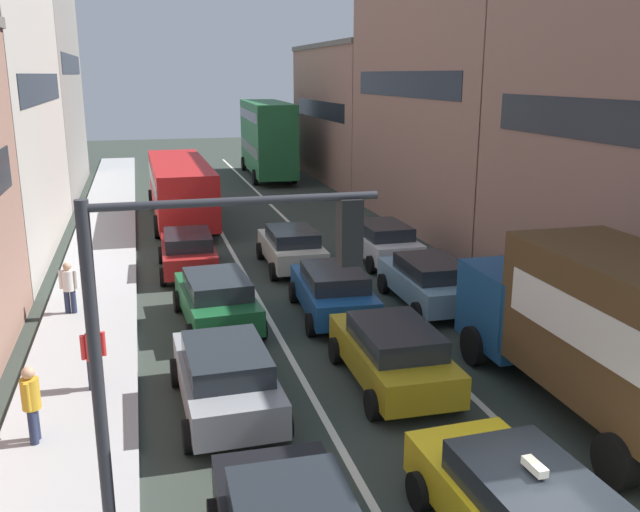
% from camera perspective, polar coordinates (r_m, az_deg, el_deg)
% --- Properties ---
extents(sidewalk_left, '(2.60, 64.00, 0.14)m').
position_cam_1_polar(sidewalk_left, '(27.99, -17.72, 0.15)').
color(sidewalk_left, '#A7A7A7').
rests_on(sidewalk_left, ground).
extents(lane_stripe_left, '(0.16, 60.00, 0.01)m').
position_cam_1_polar(lane_stripe_left, '(28.15, -7.52, 0.69)').
color(lane_stripe_left, silver).
rests_on(lane_stripe_left, ground).
extents(lane_stripe_right, '(0.16, 60.00, 0.01)m').
position_cam_1_polar(lane_stripe_right, '(28.76, -0.79, 1.12)').
color(lane_stripe_right, silver).
rests_on(lane_stripe_right, ground).
extents(building_row_right, '(7.20, 43.90, 11.99)m').
position_cam_1_polar(building_row_right, '(31.96, 13.39, 11.76)').
color(building_row_right, '#936B5B').
rests_on(building_row_right, ground).
extents(traffic_light_pole, '(3.58, 0.38, 5.50)m').
position_cam_1_polar(traffic_light_pole, '(8.58, -9.93, -6.11)').
color(traffic_light_pole, '#2D2D33').
rests_on(traffic_light_pole, ground).
extents(removalist_box_truck, '(2.77, 7.73, 3.58)m').
position_cam_1_polar(removalist_box_truck, '(14.91, 22.28, -5.39)').
color(removalist_box_truck, navy).
rests_on(removalist_box_truck, ground).
extents(taxi_centre_lane_front, '(2.20, 4.37, 1.66)m').
position_cam_1_polar(taxi_centre_lane_front, '(10.89, 16.63, -19.63)').
color(taxi_centre_lane_front, yellow).
rests_on(taxi_centre_lane_front, ground).
extents(sedan_centre_lane_second, '(2.11, 4.33, 1.49)m').
position_cam_1_polar(sedan_centre_lane_second, '(15.64, 6.07, -7.98)').
color(sedan_centre_lane_second, '#B29319').
rests_on(sedan_centre_lane_second, ground).
extents(wagon_left_lane_second, '(2.15, 4.34, 1.49)m').
position_cam_1_polar(wagon_left_lane_second, '(14.56, -7.86, -9.85)').
color(wagon_left_lane_second, gray).
rests_on(wagon_left_lane_second, ground).
extents(hatchback_centre_lane_third, '(2.27, 4.40, 1.49)m').
position_cam_1_polar(hatchback_centre_lane_third, '(19.86, 1.09, -2.87)').
color(hatchback_centre_lane_third, '#194C8C').
rests_on(hatchback_centre_lane_third, ground).
extents(sedan_left_lane_third, '(2.27, 4.40, 1.49)m').
position_cam_1_polar(sedan_left_lane_third, '(19.37, -8.59, -3.50)').
color(sedan_left_lane_third, '#19592D').
rests_on(sedan_left_lane_third, ground).
extents(coupe_centre_lane_fourth, '(2.12, 4.33, 1.49)m').
position_cam_1_polar(coupe_centre_lane_fourth, '(24.85, -2.38, 0.77)').
color(coupe_centre_lane_fourth, beige).
rests_on(coupe_centre_lane_fourth, ground).
extents(sedan_left_lane_fourth, '(2.13, 4.33, 1.49)m').
position_cam_1_polar(sedan_left_lane_fourth, '(24.68, -10.92, 0.41)').
color(sedan_left_lane_fourth, '#A51E1E').
rests_on(sedan_left_lane_fourth, ground).
extents(sedan_right_lane_behind_truck, '(2.11, 4.32, 1.49)m').
position_cam_1_polar(sedan_right_lane_behind_truck, '(21.04, 9.06, -2.03)').
color(sedan_right_lane_behind_truck, '#759EB7').
rests_on(sedan_right_lane_behind_truck, ground).
extents(wagon_right_lane_far, '(2.07, 4.31, 1.49)m').
position_cam_1_polar(wagon_right_lane_far, '(25.82, 5.19, 1.27)').
color(wagon_right_lane_far, silver).
rests_on(wagon_right_lane_far, ground).
extents(bus_mid_queue_primary, '(2.88, 10.53, 2.90)m').
position_cam_1_polar(bus_mid_queue_primary, '(33.21, -11.56, 5.77)').
color(bus_mid_queue_primary, '#B21919').
rests_on(bus_mid_queue_primary, ground).
extents(bus_far_queue_secondary, '(3.17, 10.61, 5.06)m').
position_cam_1_polar(bus_far_queue_secondary, '(47.05, -4.42, 9.95)').
color(bus_far_queue_secondary, '#1E6033').
rests_on(bus_far_queue_secondary, ground).
extents(pedestrian_near_kerb, '(0.34, 0.54, 1.66)m').
position_cam_1_polar(pedestrian_near_kerb, '(14.10, -22.88, -11.15)').
color(pedestrian_near_kerb, '#262D47').
rests_on(pedestrian_near_kerb, ground).
extents(pedestrian_mid_sidewalk, '(0.53, 0.34, 1.66)m').
position_cam_1_polar(pedestrian_mid_sidewalk, '(21.01, -20.16, -2.38)').
color(pedestrian_mid_sidewalk, '#262D47').
rests_on(pedestrian_mid_sidewalk, ground).
extents(pedestrian_far_sidewalk, '(0.53, 0.34, 1.66)m').
position_cam_1_polar(pedestrian_far_sidewalk, '(15.87, -18.29, -7.77)').
color(pedestrian_far_sidewalk, '#262D47').
rests_on(pedestrian_far_sidewalk, ground).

